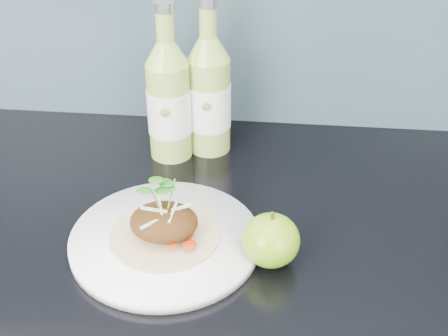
{
  "coord_description": "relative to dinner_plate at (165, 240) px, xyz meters",
  "views": [
    {
      "loc": [
        0.11,
        0.91,
        1.49
      ],
      "look_at": [
        0.03,
        1.66,
        1.0
      ],
      "focal_mm": 50.0,
      "sensor_mm": 36.0,
      "label": 1
    }
  ],
  "objects": [
    {
      "name": "cider_bottle_left",
      "position": [
        -0.03,
        0.25,
        0.1
      ],
      "size": [
        0.1,
        0.1,
        0.28
      ],
      "rotation": [
        0.0,
        0.0,
        -0.35
      ],
      "color": "#9CB94D",
      "rests_on": "kitchen_counter"
    },
    {
      "name": "cider_bottle_right",
      "position": [
        0.03,
        0.28,
        0.1
      ],
      "size": [
        0.09,
        0.09,
        0.28
      ],
      "rotation": [
        0.0,
        0.0,
        0.22
      ],
      "color": "#99B34A",
      "rests_on": "kitchen_counter"
    },
    {
      "name": "green_apple",
      "position": [
        0.15,
        -0.02,
        0.03
      ],
      "size": [
        0.1,
        0.1,
        0.09
      ],
      "rotation": [
        0.0,
        0.0,
        -0.2
      ],
      "color": "#649A10",
      "rests_on": "kitchen_counter"
    },
    {
      "name": "pork_taco",
      "position": [
        0.0,
        0.0,
        0.04
      ],
      "size": [
        0.16,
        0.16,
        0.1
      ],
      "color": "tan",
      "rests_on": "dinner_plate"
    },
    {
      "name": "dinner_plate",
      "position": [
        0.0,
        0.0,
        0.0
      ],
      "size": [
        0.34,
        0.34,
        0.02
      ],
      "color": "white",
      "rests_on": "kitchen_counter"
    }
  ]
}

